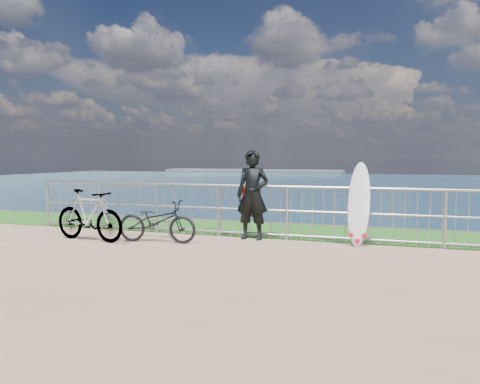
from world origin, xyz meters
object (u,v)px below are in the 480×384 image
(surfer, at_px, (252,195))
(surfboard, at_px, (359,207))
(bicycle_near, at_px, (157,221))
(bicycle_far, at_px, (89,215))

(surfer, height_order, surfboard, surfer)
(surfer, height_order, bicycle_near, surfer)
(surfboard, relative_size, bicycle_near, 1.00)
(surfboard, distance_m, bicycle_near, 3.97)
(bicycle_near, bearing_deg, surfboard, -82.04)
(surfer, distance_m, surfboard, 2.14)
(bicycle_far, bearing_deg, surfer, -59.71)
(surfer, bearing_deg, surfboard, 0.82)
(surfer, xyz_separation_m, bicycle_far, (-3.11, -1.22, -0.40))
(bicycle_near, bearing_deg, surfer, -66.74)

